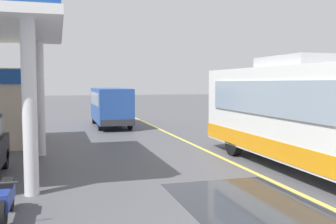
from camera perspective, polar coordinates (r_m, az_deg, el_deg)
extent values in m
plane|color=#4C4C51|center=(25.86, -2.94, -1.81)|extent=(120.00, 120.00, 0.00)
cube|color=#D8CC4C|center=(21.05, 0.16, -3.23)|extent=(0.16, 50.00, 0.01)
cube|color=#26282D|center=(9.36, 11.60, -13.14)|extent=(3.02, 4.25, 0.01)
cube|color=white|center=(12.55, 21.04, -0.15)|extent=(2.50, 11.00, 2.90)
cube|color=orange|center=(12.68, 20.90, -5.11)|extent=(2.54, 11.04, 0.56)
cube|color=#8C9EAD|center=(11.81, 16.17, 1.88)|extent=(0.06, 9.35, 1.10)
cube|color=#B2B2B7|center=(13.35, 18.63, 7.17)|extent=(1.60, 2.80, 0.36)
cylinder|color=black|center=(14.95, 9.80, -4.54)|extent=(0.30, 1.00, 1.00)
cylinder|color=black|center=(16.02, 16.92, -4.06)|extent=(0.30, 1.00, 1.00)
cylinder|color=silver|center=(9.99, -20.03, 1.21)|extent=(0.36, 0.36, 4.60)
cylinder|color=silver|center=(15.37, -18.66, 2.29)|extent=(0.36, 0.36, 4.60)
cylinder|color=black|center=(13.67, -23.27, -6.45)|extent=(0.20, 0.64, 0.64)
cube|color=#264C9E|center=(24.64, -8.60, 1.08)|extent=(2.00, 6.00, 2.10)
cube|color=#8C9EAD|center=(24.62, -8.61, 2.01)|extent=(2.04, 5.10, 0.80)
cube|color=#2D2D33|center=(21.70, -7.52, -1.61)|extent=(1.90, 0.16, 0.36)
cylinder|color=black|center=(22.64, -10.12, -1.80)|extent=(0.22, 0.76, 0.76)
cylinder|color=black|center=(22.89, -5.73, -1.68)|extent=(0.22, 0.76, 0.76)
cylinder|color=black|center=(26.61, -11.02, -0.89)|extent=(0.22, 0.76, 0.76)
cylinder|color=black|center=(26.82, -7.27, -0.80)|extent=(0.22, 0.76, 0.76)
cylinder|color=black|center=(8.15, -23.47, -13.92)|extent=(0.10, 0.60, 0.60)
cylinder|color=black|center=(9.29, -22.51, -11.62)|extent=(0.10, 0.60, 0.60)
cube|color=navy|center=(8.66, -23.00, -11.43)|extent=(0.20, 1.30, 0.36)
cube|color=black|center=(8.75, -22.92, -9.78)|extent=(0.24, 0.60, 0.12)
cylinder|color=#2D2D33|center=(8.03, -23.56, -9.74)|extent=(0.55, 0.04, 0.04)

